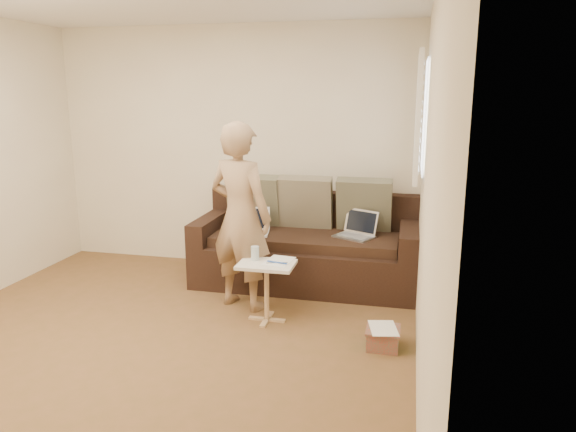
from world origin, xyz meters
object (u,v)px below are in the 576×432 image
Objects in this scene: side_table at (267,292)px; drinking_glass at (255,253)px; laptop_silver at (354,237)px; laptop_white at (251,234)px; striped_box at (383,338)px; person at (240,216)px; sofa at (306,243)px.

side_table is 4.29× the size of drinking_glass.
side_table is 0.34m from drinking_glass.
laptop_white reaches higher than laptop_silver.
side_table is at bearing -97.31° from laptop_silver.
drinking_glass reaches higher than striped_box.
person is (-0.93, -0.68, 0.32)m from laptop_silver.
striped_box is (0.37, -1.23, -0.44)m from laptop_silver.
sofa is 6.25× the size of laptop_white.
sofa is 1.31× the size of person.
laptop_white reaches higher than striped_box.
side_table is (-0.63, -0.95, -0.26)m from laptop_silver.
sofa reaches higher than drinking_glass.
laptop_silver is 1.36m from striped_box.
sofa is at bearing 74.55° from drinking_glass.
laptop_white is 0.21× the size of person.
laptop_silver is 1.17m from side_table.
laptop_silver is 1.02× the size of laptop_white.
laptop_white is 0.96m from side_table.
person is at bearing 139.02° from side_table.
laptop_white is (-0.53, -0.15, 0.10)m from sofa.
person reaches higher than side_table.
laptop_silver is 1.16m from drinking_glass.
sofa is 0.56m from laptop_white.
laptop_white is (-1.02, -0.11, 0.00)m from laptop_silver.
laptop_silver is 1.20m from person.
laptop_white reaches higher than side_table.
drinking_glass is (-0.11, 0.06, 0.32)m from side_table.
person is at bearing -117.69° from laptop_silver.
sofa is 1.02m from side_table.
person reaches higher than striped_box.
laptop_white is 1.38× the size of striped_box.
laptop_white is 2.93× the size of drinking_glass.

